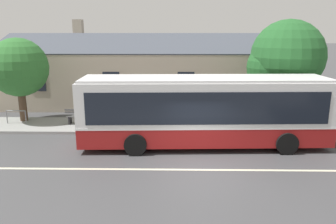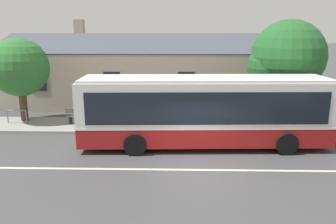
{
  "view_description": "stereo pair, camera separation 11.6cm",
  "coord_description": "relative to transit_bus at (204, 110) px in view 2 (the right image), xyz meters",
  "views": [
    {
      "loc": [
        -1.09,
        -12.08,
        5.33
      ],
      "look_at": [
        -1.38,
        4.37,
        1.29
      ],
      "focal_mm": 35.0,
      "sensor_mm": 36.0,
      "label": 1
    },
    {
      "loc": [
        -0.97,
        -12.08,
        5.33
      ],
      "look_at": [
        -1.38,
        4.37,
        1.29
      ],
      "focal_mm": 35.0,
      "sensor_mm": 36.0,
      "label": 2
    }
  ],
  "objects": [
    {
      "name": "sidewalk_far",
      "position": [
        -0.36,
        3.1,
        -1.69
      ],
      "size": [
        60.0,
        3.0,
        0.15
      ],
      "primitive_type": "cube",
      "color": "gray",
      "rests_on": "ground"
    },
    {
      "name": "ground_plane",
      "position": [
        -0.36,
        -2.9,
        -1.77
      ],
      "size": [
        300.0,
        300.0,
        0.0
      ],
      "primitive_type": "plane",
      "color": "#424244"
    },
    {
      "name": "bike_rack",
      "position": [
        -10.58,
        3.19,
        -1.09
      ],
      "size": [
        1.16,
        0.06,
        0.78
      ],
      "color": "slate",
      "rests_on": "sidewalk_far"
    },
    {
      "name": "street_tree_secondary",
      "position": [
        -10.41,
        3.91,
        1.44
      ],
      "size": [
        3.38,
        3.38,
        5.02
      ],
      "color": "#4C3828",
      "rests_on": "ground"
    },
    {
      "name": "transit_bus",
      "position": [
        0.0,
        0.0,
        0.0
      ],
      "size": [
        11.68,
        3.08,
        3.3
      ],
      "color": "maroon",
      "rests_on": "ground"
    },
    {
      "name": "community_building",
      "position": [
        -3.13,
        10.48,
        0.27
      ],
      "size": [
        21.77,
        8.12,
        6.26
      ],
      "color": "tan",
      "rests_on": "ground"
    },
    {
      "name": "lane_divider_stripe",
      "position": [
        -0.36,
        -2.9,
        -1.77
      ],
      "size": [
        60.0,
        0.16,
        0.01
      ],
      "primitive_type": "cube",
      "color": "beige",
      "rests_on": "ground"
    },
    {
      "name": "bench_by_building",
      "position": [
        -6.71,
        3.08,
        -1.19
      ],
      "size": [
        1.81,
        0.51,
        0.94
      ],
      "color": "#4C4C4C",
      "rests_on": "sidewalk_far"
    },
    {
      "name": "street_tree_primary",
      "position": [
        4.75,
        3.76,
        2.03
      ],
      "size": [
        4.29,
        4.11,
        6.03
      ],
      "color": "#4C3828",
      "rests_on": "ground"
    }
  ]
}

